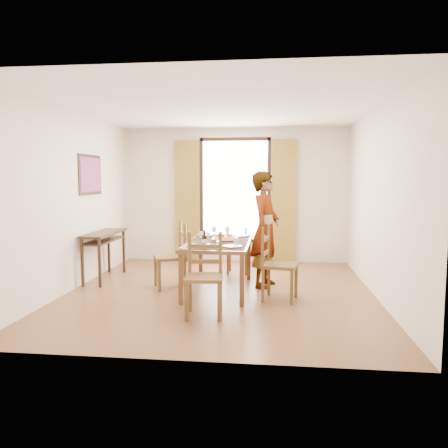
# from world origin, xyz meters

# --- Properties ---
(ground) EXTENTS (5.00, 5.00, 0.00)m
(ground) POSITION_xyz_m (0.00, 0.00, 0.00)
(ground) COLOR #54331A
(ground) RESTS_ON ground
(room_shell) EXTENTS (4.60, 5.10, 2.74)m
(room_shell) POSITION_xyz_m (-0.00, 0.13, 1.54)
(room_shell) COLOR beige
(room_shell) RESTS_ON ground
(console_table) EXTENTS (0.38, 1.20, 0.80)m
(console_table) POSITION_xyz_m (-2.03, 0.60, 0.68)
(console_table) COLOR black
(console_table) RESTS_ON ground
(dining_table) EXTENTS (0.94, 1.71, 0.76)m
(dining_table) POSITION_xyz_m (-0.03, 0.08, 0.69)
(dining_table) COLOR brown
(dining_table) RESTS_ON ground
(chair_west) EXTENTS (0.59, 0.59, 1.02)m
(chair_west) POSITION_xyz_m (-0.77, 0.16, 0.47)
(chair_west) COLOR brown
(chair_west) RESTS_ON ground
(chair_north) EXTENTS (0.38, 0.38, 0.84)m
(chair_north) POSITION_xyz_m (0.15, 1.29, 0.39)
(chair_north) COLOR brown
(chair_north) RESTS_ON ground
(chair_south) EXTENTS (0.49, 0.49, 1.02)m
(chair_south) POSITION_xyz_m (-0.06, -1.14, 0.48)
(chair_south) COLOR brown
(chair_south) RESTS_ON ground
(chair_east) EXTENTS (0.54, 0.54, 1.04)m
(chair_east) POSITION_xyz_m (0.84, -0.33, 0.48)
(chair_east) COLOR brown
(chair_east) RESTS_ON ground
(man) EXTENTS (0.89, 0.79, 1.80)m
(man) POSITION_xyz_m (0.66, 0.44, 0.90)
(man) COLOR #94989C
(man) RESTS_ON ground
(plate_sw) EXTENTS (0.27, 0.27, 0.05)m
(plate_sw) POSITION_xyz_m (-0.33, -0.51, 0.78)
(plate_sw) COLOR silver
(plate_sw) RESTS_ON dining_table
(plate_se) EXTENTS (0.27, 0.27, 0.05)m
(plate_se) POSITION_xyz_m (0.22, -0.47, 0.78)
(plate_se) COLOR silver
(plate_se) RESTS_ON dining_table
(plate_nw) EXTENTS (0.27, 0.27, 0.05)m
(plate_nw) POSITION_xyz_m (-0.33, 0.65, 0.78)
(plate_nw) COLOR silver
(plate_nw) RESTS_ON dining_table
(plate_ne) EXTENTS (0.27, 0.27, 0.05)m
(plate_ne) POSITION_xyz_m (0.25, 0.65, 0.78)
(plate_ne) COLOR silver
(plate_ne) RESTS_ON dining_table
(pasta_platter) EXTENTS (0.40, 0.40, 0.10)m
(pasta_platter) POSITION_xyz_m (0.05, 0.15, 0.81)
(pasta_platter) COLOR #B21F16
(pasta_platter) RESTS_ON dining_table
(caprese_plate) EXTENTS (0.20, 0.20, 0.04)m
(caprese_plate) POSITION_xyz_m (-0.36, -0.66, 0.78)
(caprese_plate) COLOR silver
(caprese_plate) RESTS_ON dining_table
(wine_glass_a) EXTENTS (0.08, 0.08, 0.18)m
(wine_glass_a) POSITION_xyz_m (-0.15, -0.25, 0.85)
(wine_glass_a) COLOR white
(wine_glass_a) RESTS_ON dining_table
(wine_glass_b) EXTENTS (0.08, 0.08, 0.18)m
(wine_glass_b) POSITION_xyz_m (0.06, 0.46, 0.85)
(wine_glass_b) COLOR white
(wine_glass_b) RESTS_ON dining_table
(wine_glass_c) EXTENTS (0.08, 0.08, 0.18)m
(wine_glass_c) POSITION_xyz_m (-0.15, 0.44, 0.85)
(wine_glass_c) COLOR white
(wine_glass_c) RESTS_ON dining_table
(tumbler_a) EXTENTS (0.07, 0.07, 0.10)m
(tumbler_a) POSITION_xyz_m (0.25, -0.21, 0.81)
(tumbler_a) COLOR silver
(tumbler_a) RESTS_ON dining_table
(tumbler_b) EXTENTS (0.07, 0.07, 0.10)m
(tumbler_b) POSITION_xyz_m (-0.35, 0.40, 0.81)
(tumbler_b) COLOR silver
(tumbler_b) RESTS_ON dining_table
(tumbler_c) EXTENTS (0.07, 0.07, 0.10)m
(tumbler_c) POSITION_xyz_m (0.06, -0.62, 0.81)
(tumbler_c) COLOR silver
(tumbler_c) RESTS_ON dining_table
(wine_bottle) EXTENTS (0.07, 0.07, 0.25)m
(wine_bottle) POSITION_xyz_m (-0.14, -0.61, 0.88)
(wine_bottle) COLOR black
(wine_bottle) RESTS_ON dining_table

